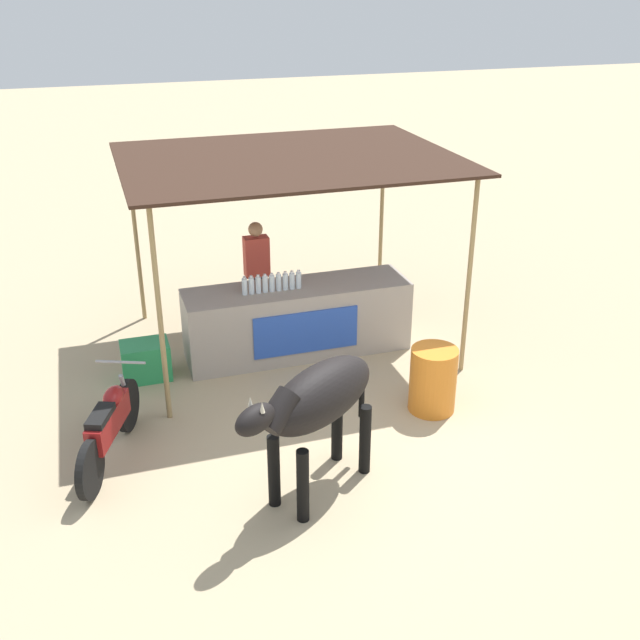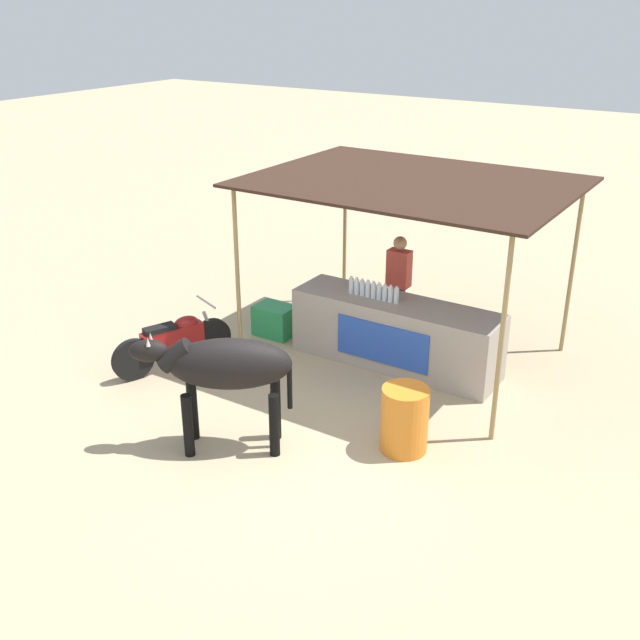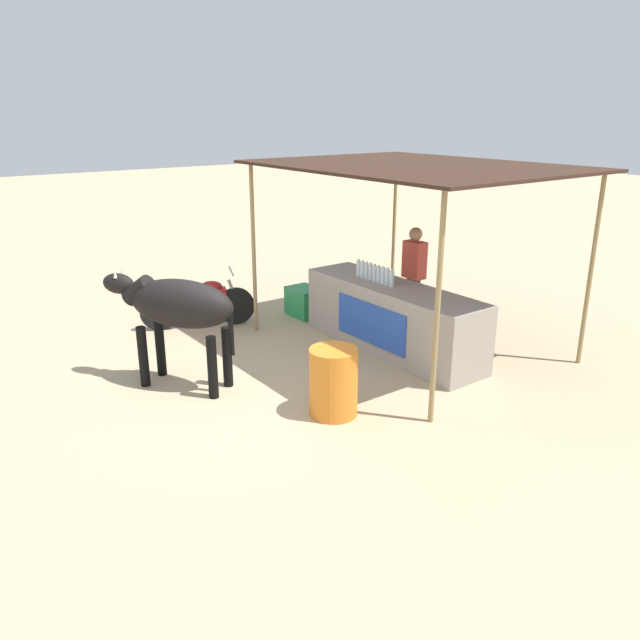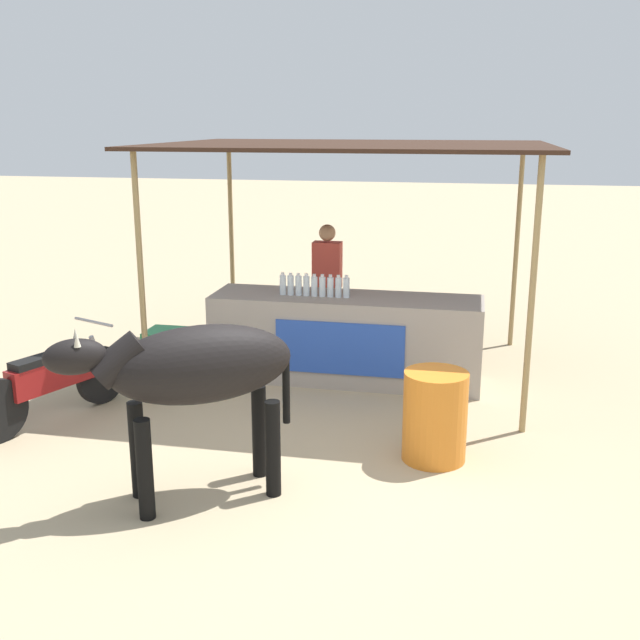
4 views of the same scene
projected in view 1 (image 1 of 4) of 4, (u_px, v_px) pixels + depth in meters
name	position (u px, v px, depth m)	size (l,w,h in m)	color
ground_plane	(353.00, 438.00, 8.35)	(60.00, 60.00, 0.00)	tan
stall_counter	(297.00, 320.00, 10.04)	(3.00, 0.82, 0.96)	#9E9389
stall_awning	(289.00, 165.00, 9.44)	(4.20, 3.20, 2.60)	#382319
water_bottle_row	(272.00, 283.00, 9.65)	(0.79, 0.07, 0.25)	silver
vendor_behind_counter	(257.00, 277.00, 10.43)	(0.34, 0.22, 1.65)	#383842
cooler_box	(146.00, 360.00, 9.50)	(0.60, 0.44, 0.48)	#268C4C
water_barrel	(433.00, 380.00, 8.74)	(0.55, 0.55, 0.79)	orange
cow	(317.00, 402.00, 7.08)	(1.72, 1.30, 1.44)	black
motorcycle_parked	(109.00, 424.00, 7.83)	(0.84, 1.70, 0.90)	black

